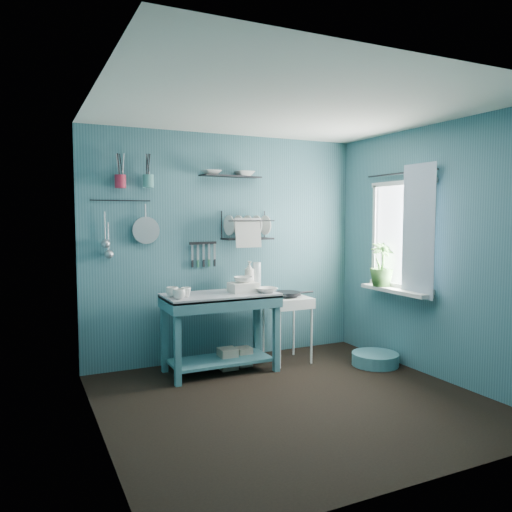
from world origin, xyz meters
name	(u,v)px	position (x,y,z in m)	size (l,w,h in m)	color
floor	(293,401)	(0.00, 0.00, 0.00)	(3.20, 3.20, 0.00)	black
ceiling	(295,107)	(0.00, 0.00, 2.50)	(3.20, 3.20, 0.00)	silver
wall_back	(227,248)	(0.00, 1.50, 1.25)	(3.20, 3.20, 0.00)	#325D67
wall_front	(423,277)	(0.00, -1.50, 1.25)	(3.20, 3.20, 0.00)	#325D67
wall_left	(98,265)	(-1.60, 0.00, 1.25)	(3.00, 3.00, 0.00)	#325D67
wall_right	(435,252)	(1.60, 0.00, 1.25)	(3.00, 3.00, 0.00)	#325D67
work_counter	(220,333)	(-0.27, 1.04, 0.41)	(1.15, 0.57, 0.81)	#366871
mug_left	(179,294)	(-0.75, 0.88, 0.86)	(0.12, 0.12, 0.10)	silver
mug_mid	(186,292)	(-0.65, 0.98, 0.86)	(0.10, 0.10, 0.09)	silver
mug_right	(172,292)	(-0.77, 1.04, 0.86)	(0.12, 0.12, 0.10)	silver
wash_tub	(243,287)	(-0.02, 1.02, 0.86)	(0.28, 0.22, 0.10)	silver
tub_bowl	(243,280)	(-0.02, 1.02, 0.94)	(0.20, 0.20, 0.06)	silver
soap_bottle	(249,275)	(0.15, 1.24, 0.96)	(0.12, 0.12, 0.30)	silver
water_bottle	(257,275)	(0.25, 1.26, 0.95)	(0.09, 0.09, 0.28)	silver
counter_bowl	(266,290)	(0.18, 0.89, 0.84)	(0.22, 0.22, 0.05)	silver
hotplate_stand	(287,329)	(0.53, 1.07, 0.36)	(0.45, 0.45, 0.72)	silver
frying_pan	(287,294)	(0.53, 1.07, 0.76)	(0.30, 0.30, 0.04)	black
knife_strip	(203,243)	(-0.29, 1.47, 1.31)	(0.32, 0.02, 0.03)	black
dish_rack	(247,225)	(0.19, 1.37, 1.50)	(0.55, 0.24, 0.32)	black
upper_shelf	(231,176)	(0.01, 1.40, 2.03)	(0.70, 0.18, 0.01)	black
shelf_bowl_left	(212,176)	(-0.22, 1.40, 2.03)	(0.20, 0.20, 0.05)	silver
shelf_bowl_right	(244,175)	(0.17, 1.40, 2.06)	(0.22, 0.22, 0.05)	silver
utensil_cup_magenta	(120,181)	(-1.17, 1.42, 1.94)	(0.11, 0.11, 0.13)	#A31E33
utensil_cup_teal	(148,181)	(-0.89, 1.42, 1.96)	(0.11, 0.11, 0.13)	teal
colander	(146,230)	(-0.92, 1.45, 1.46)	(0.28, 0.28, 0.03)	#A0A3A8
ladle_outer	(105,227)	(-1.33, 1.46, 1.50)	(0.01, 0.01, 0.30)	#A0A3A8
ladle_inner	(108,237)	(-1.30, 1.46, 1.39)	(0.01, 0.01, 0.30)	#A0A3A8
hook_rail	(121,200)	(-1.16, 1.47, 1.76)	(0.01, 0.01, 0.60)	black
window_glass	(402,235)	(1.59, 0.45, 1.40)	(1.10, 1.10, 0.00)	white
windowsill	(395,290)	(1.50, 0.45, 0.81)	(0.16, 0.95, 0.04)	silver
curtain	(418,231)	(1.52, 0.15, 1.45)	(1.35, 1.35, 0.00)	silver
curtain_rod	(400,173)	(1.54, 0.45, 2.05)	(0.02, 0.02, 1.05)	black
potted_plant	(382,264)	(1.49, 0.66, 1.07)	(0.27, 0.27, 0.48)	#2F5C24
storage_tin_large	(228,359)	(-0.17, 1.09, 0.11)	(0.18, 0.18, 0.22)	gray
storage_tin_small	(244,356)	(0.03, 1.12, 0.10)	(0.15, 0.15, 0.20)	gray
floor_basin	(375,359)	(1.32, 0.53, 0.07)	(0.50, 0.50, 0.13)	teal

